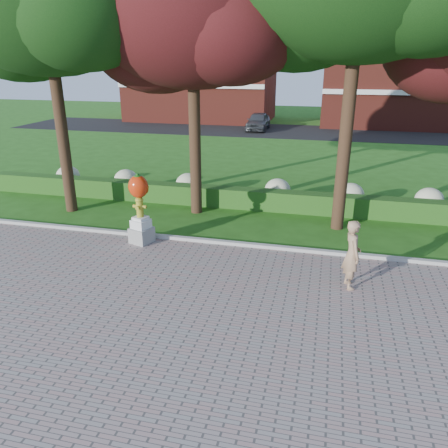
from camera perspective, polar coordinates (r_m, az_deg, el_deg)
ground at (r=11.85m, az=-2.83°, el=-8.44°), size 100.00×100.00×0.00m
walkway at (r=8.77m, az=-10.70°, el=-20.66°), size 40.00×14.00×0.04m
curb at (r=14.42m, az=0.52°, el=-2.53°), size 40.00×0.18×0.15m
lawn_hedge at (r=17.99m, az=3.43°, el=3.32°), size 24.00×0.70×0.80m
hydrangea_row at (r=18.81m, az=5.71°, el=4.51°), size 20.10×1.10×0.99m
street at (r=38.46m, az=9.23°, el=11.85°), size 50.00×8.00×0.02m
building_left at (r=45.85m, az=-2.97°, el=17.85°), size 14.00×8.00×7.00m
building_right at (r=44.26m, az=20.98°, el=16.10°), size 12.00×8.00×6.40m
tree_mid_left at (r=16.85m, az=-4.48°, el=25.88°), size 8.25×7.04×10.69m
hydrant_sculpture at (r=14.42m, az=-10.95°, el=2.23°), size 0.81×0.81×2.36m
woman at (r=11.92m, az=16.37°, el=-3.83°), size 0.62×0.79×1.89m
parked_car at (r=38.84m, az=4.49°, el=13.25°), size 1.81×4.38×1.48m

